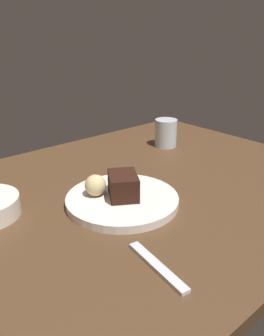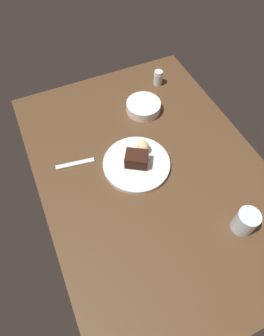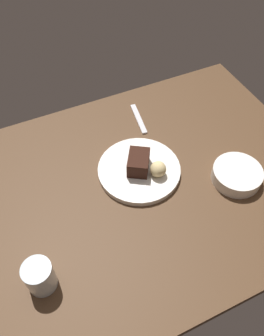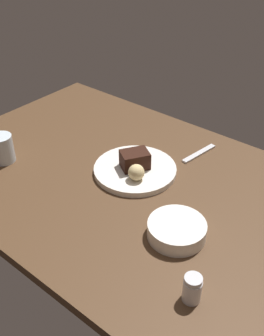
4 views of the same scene
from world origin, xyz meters
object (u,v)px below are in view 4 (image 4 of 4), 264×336
(dessert_plate, at_px, (135,170))
(side_bowl, at_px, (177,230))
(bread_roll, at_px, (137,172))
(salt_shaker, at_px, (192,289))
(dessert_spoon, at_px, (199,153))
(chocolate_cake_slice, at_px, (135,160))
(water_glass, at_px, (2,149))

(dessert_plate, distance_m, side_bowl, 0.30)
(side_bowl, bearing_deg, bread_roll, 153.60)
(dessert_plate, relative_size, salt_shaker, 3.76)
(dessert_plate, xyz_separation_m, bread_roll, (0.04, -0.04, 0.03))
(side_bowl, relative_size, dessert_spoon, 1.00)
(chocolate_cake_slice, height_order, dessert_spoon, chocolate_cake_slice)
(dessert_plate, xyz_separation_m, dessert_spoon, (0.10, 0.21, -0.01))
(dessert_plate, xyz_separation_m, salt_shaker, (0.39, -0.29, 0.02))
(bread_roll, relative_size, side_bowl, 0.33)
(dessert_plate, height_order, water_glass, water_glass)
(bread_roll, distance_m, side_bowl, 0.24)
(salt_shaker, bearing_deg, bread_roll, 144.86)
(chocolate_cake_slice, height_order, salt_shaker, chocolate_cake_slice)
(salt_shaker, height_order, side_bowl, salt_shaker)
(chocolate_cake_slice, height_order, side_bowl, chocolate_cake_slice)
(side_bowl, bearing_deg, salt_shaker, -46.18)
(chocolate_cake_slice, relative_size, water_glass, 0.93)
(chocolate_cake_slice, xyz_separation_m, side_bowl, (0.26, -0.15, -0.02))
(chocolate_cake_slice, bearing_deg, dessert_spoon, 64.18)
(water_glass, xyz_separation_m, dessert_spoon, (0.47, 0.43, -0.04))
(bread_roll, xyz_separation_m, water_glass, (-0.41, -0.18, 0.00))
(bread_roll, bearing_deg, salt_shaker, -35.14)
(chocolate_cake_slice, xyz_separation_m, dessert_spoon, (0.10, 0.21, -0.04))
(dessert_plate, relative_size, chocolate_cake_slice, 3.06)
(bread_roll, xyz_separation_m, side_bowl, (0.22, -0.11, -0.02))
(bread_roll, height_order, salt_shaker, same)
(chocolate_cake_slice, distance_m, water_glass, 0.43)
(dessert_plate, distance_m, bread_roll, 0.07)
(salt_shaker, height_order, water_glass, water_glass)
(dessert_plate, distance_m, chocolate_cake_slice, 0.04)
(chocolate_cake_slice, bearing_deg, water_glass, -149.15)
(salt_shaker, distance_m, water_glass, 0.76)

